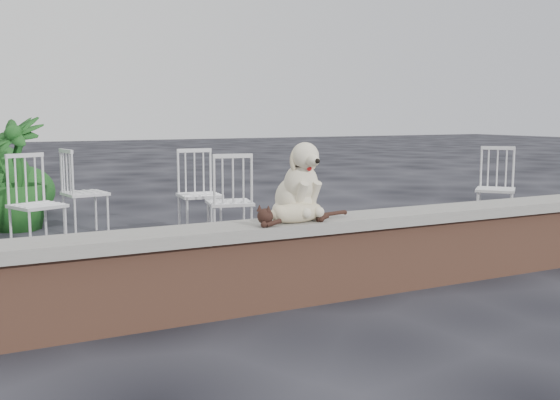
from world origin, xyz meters
name	(u,v)px	position (x,y,z in m)	size (l,w,h in m)	color
ground	(368,291)	(0.00, 0.00, 0.00)	(60.00, 60.00, 0.00)	black
brick_wall	(369,258)	(0.00, 0.00, 0.25)	(6.00, 0.30, 0.50)	brown
capstone	(369,220)	(0.00, 0.00, 0.54)	(6.20, 0.40, 0.08)	slate
dog	(296,180)	(-0.58, 0.06, 0.85)	(0.36, 0.47, 0.55)	beige
cat	(296,212)	(-0.66, -0.09, 0.66)	(0.90, 0.22, 0.15)	tan
chair_d	(495,188)	(2.86, 1.57, 0.47)	(0.56, 0.56, 0.94)	white
chair_a	(37,204)	(-1.98, 2.57, 0.47)	(0.56, 0.56, 0.94)	white
chair_e	(85,192)	(-1.39, 3.37, 0.47)	(0.56, 0.56, 0.94)	white
chair_b	(199,194)	(-0.34, 2.63, 0.47)	(0.56, 0.56, 0.94)	white
chair_c	(229,201)	(-0.29, 1.94, 0.47)	(0.56, 0.56, 0.94)	white
potted_plant_b	(15,174)	(-2.02, 4.02, 0.64)	(0.72, 0.72, 1.28)	#134317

